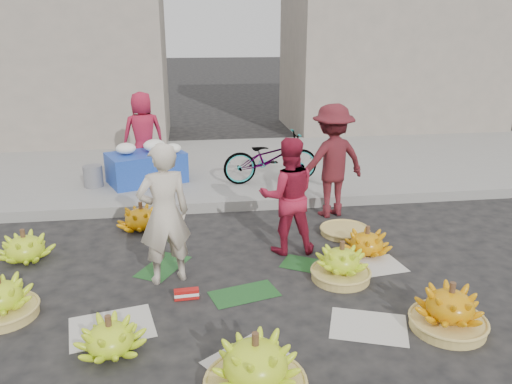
{
  "coord_description": "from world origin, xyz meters",
  "views": [
    {
      "loc": [
        -0.59,
        -4.46,
        2.46
      ],
      "look_at": [
        0.16,
        0.82,
        0.7
      ],
      "focal_mm": 35.0,
      "sensor_mm": 36.0,
      "label": 1
    }
  ],
  "objects": [
    {
      "name": "ground",
      "position": [
        0.0,
        0.0,
        0.0
      ],
      "size": [
        80.0,
        80.0,
        0.0
      ],
      "primitive_type": "plane",
      "color": "black",
      "rests_on": "ground"
    },
    {
      "name": "curb",
      "position": [
        0.0,
        2.2,
        0.07
      ],
      "size": [
        40.0,
        0.25,
        0.15
      ],
      "primitive_type": "cube",
      "color": "gray",
      "rests_on": "ground"
    },
    {
      "name": "sidewalk",
      "position": [
        0.0,
        4.3,
        0.06
      ],
      "size": [
        40.0,
        4.0,
        0.12
      ],
      "primitive_type": "cube",
      "color": "gray",
      "rests_on": "ground"
    },
    {
      "name": "building_left",
      "position": [
        -4.0,
        7.2,
        2.0
      ],
      "size": [
        6.0,
        3.0,
        4.0
      ],
      "primitive_type": "cube",
      "color": "gray",
      "rests_on": "sidewalk"
    },
    {
      "name": "building_right",
      "position": [
        4.5,
        7.7,
        2.5
      ],
      "size": [
        5.0,
        3.0,
        5.0
      ],
      "primitive_type": "cube",
      "color": "gray",
      "rests_on": "sidewalk"
    },
    {
      "name": "newspaper_scatter",
      "position": [
        0.0,
        -0.8,
        0.0
      ],
      "size": [
        3.2,
        1.8,
        0.0
      ],
      "primitive_type": null,
      "color": "beige",
      "rests_on": "ground"
    },
    {
      "name": "banana_leaves",
      "position": [
        -0.1,
        0.2,
        0.0
      ],
      "size": [
        2.0,
        1.0,
        0.0
      ],
      "primitive_type": null,
      "color": "#16431B",
      "rests_on": "ground"
    },
    {
      "name": "banana_bunch_0",
      "position": [
        -2.28,
        -0.29,
        0.18
      ],
      "size": [
        0.59,
        0.59,
        0.42
      ],
      "rotation": [
        0.0,
        0.0,
        -0.03
      ],
      "color": "tan",
      "rests_on": "ground"
    },
    {
      "name": "banana_bunch_1",
      "position": [
        -1.26,
        -0.96,
        0.14
      ],
      "size": [
        0.68,
        0.68,
        0.33
      ],
      "rotation": [
        0.0,
        0.0,
        0.37
      ],
      "color": "#97C81C",
      "rests_on": "ground"
    },
    {
      "name": "banana_bunch_2",
      "position": [
        -0.18,
        -1.57,
        0.21
      ],
      "size": [
        0.78,
        0.78,
        0.48
      ],
      "rotation": [
        0.0,
        0.0,
        0.27
      ],
      "color": "tan",
      "rests_on": "ground"
    },
    {
      "name": "banana_bunch_3",
      "position": [
        1.56,
        -1.02,
        0.19
      ],
      "size": [
        0.63,
        0.63,
        0.44
      ],
      "rotation": [
        0.0,
        0.0,
        0.15
      ],
      "color": "tan",
      "rests_on": "ground"
    },
    {
      "name": "banana_bunch_4",
      "position": [
        0.92,
        -0.03,
        0.18
      ],
      "size": [
        0.63,
        0.63,
        0.42
      ],
      "rotation": [
        0.0,
        0.0,
        0.25
      ],
      "color": "tan",
      "rests_on": "ground"
    },
    {
      "name": "banana_bunch_5",
      "position": [
        1.39,
        0.52,
        0.14
      ],
      "size": [
        0.62,
        0.62,
        0.33
      ],
      "rotation": [
        0.0,
        0.0,
        0.21
      ],
      "color": "orange",
      "rests_on": "ground"
    },
    {
      "name": "banana_bunch_6",
      "position": [
        -2.42,
        0.9,
        0.16
      ],
      "size": [
        0.74,
        0.74,
        0.36
      ],
      "rotation": [
        0.0,
        0.0,
        0.37
      ],
      "color": "#97C81C",
      "rests_on": "ground"
    },
    {
      "name": "banana_bunch_7",
      "position": [
        -1.21,
        1.63,
        0.16
      ],
      "size": [
        0.65,
        0.65,
        0.36
      ],
      "rotation": [
        0.0,
        0.0,
        0.15
      ],
      "color": "orange",
      "rests_on": "ground"
    },
    {
      "name": "basket_spare",
      "position": [
        1.32,
        1.1,
        0.03
      ],
      "size": [
        0.7,
        0.7,
        0.07
      ],
      "primitive_type": "cylinder",
      "rotation": [
        0.0,
        0.0,
        -0.2
      ],
      "color": "tan",
      "rests_on": "ground"
    },
    {
      "name": "incense_stack",
      "position": [
        -0.65,
        -0.21,
        0.05
      ],
      "size": [
        0.24,
        0.09,
        0.1
      ],
      "primitive_type": "cube",
      "rotation": [
        0.0,
        0.0,
        0.06
      ],
      "color": "#B51513",
      "rests_on": "ground"
    },
    {
      "name": "vendor_cream",
      "position": [
        -0.84,
        0.2,
        0.72
      ],
      "size": [
        0.6,
        0.48,
        1.44
      ],
      "primitive_type": "imported",
      "rotation": [
        0.0,
        0.0,
        3.43
      ],
      "color": "beige",
      "rests_on": "ground"
    },
    {
      "name": "vendor_red",
      "position": [
        0.51,
        0.72,
        0.67
      ],
      "size": [
        0.66,
        0.53,
        1.33
      ],
      "primitive_type": "imported",
      "rotation": [
        0.0,
        0.0,
        3.11
      ],
      "color": "#AF1B34",
      "rests_on": "ground"
    },
    {
      "name": "man_striped",
      "position": [
        1.32,
        1.79,
        0.76
      ],
      "size": [
        1.1,
        0.81,
        1.53
      ],
      "primitive_type": "imported",
      "rotation": [
        0.0,
        0.0,
        3.41
      ],
      "color": "maroon",
      "rests_on": "ground"
    },
    {
      "name": "flower_table",
      "position": [
        -1.23,
        3.31,
        0.39
      ],
      "size": [
        1.32,
        1.09,
        0.66
      ],
      "rotation": [
        0.0,
        0.0,
        0.38
      ],
      "color": "#193AA3",
      "rests_on": "sidewalk"
    },
    {
      "name": "grey_bucket",
      "position": [
        -2.04,
        3.18,
        0.28
      ],
      "size": [
        0.29,
        0.29,
        0.33
      ],
      "primitive_type": "cylinder",
      "color": "slate",
      "rests_on": "sidewalk"
    },
    {
      "name": "flower_vendor",
      "position": [
        -1.29,
        3.79,
        0.8
      ],
      "size": [
        0.76,
        0.6,
        1.37
      ],
      "primitive_type": "imported",
      "rotation": [
        0.0,
        0.0,
        3.41
      ],
      "color": "#AF1B34",
      "rests_on": "sidewalk"
    },
    {
      "name": "bicycle",
      "position": [
        0.71,
        3.03,
        0.52
      ],
      "size": [
        0.64,
        1.55,
        0.79
      ],
      "primitive_type": "imported",
      "rotation": [
        0.0,
        0.0,
        1.65
      ],
      "color": "gray",
      "rests_on": "sidewalk"
    }
  ]
}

